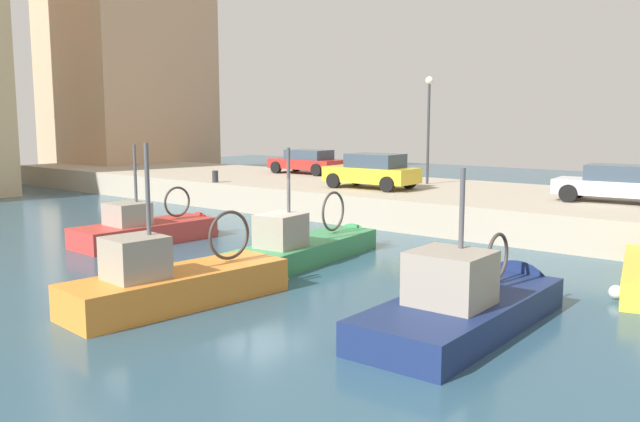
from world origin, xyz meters
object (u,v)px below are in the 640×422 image
fishing_boat_navy (472,317)px  parked_car_yellow (372,171)px  quay_streetlamp (429,112)px  mooring_bollard_mid (215,177)px  parked_car_white (615,183)px  fishing_boat_green (309,255)px  fishing_boat_orange (189,297)px  fishing_boat_red (154,238)px  parked_car_red (307,161)px

fishing_boat_navy → parked_car_yellow: (11.13, 10.27, 1.81)m
fishing_boat_navy → quay_streetlamp: (14.29, 9.43, 4.31)m
mooring_bollard_mid → quay_streetlamp: bearing=-54.9°
parked_car_white → quay_streetlamp: quay_streetlamp is taller
fishing_boat_navy → parked_car_yellow: fishing_boat_navy is taller
fishing_boat_green → fishing_boat_navy: 7.20m
fishing_boat_green → parked_car_white: 11.72m
fishing_boat_orange → quay_streetlamp: (16.94, 3.63, 4.33)m
fishing_boat_red → fishing_boat_orange: 8.04m
fishing_boat_navy → mooring_bollard_mid: 19.53m
mooring_bollard_mid → quay_streetlamp: quay_streetlamp is taller
quay_streetlamp → fishing_boat_red: bearing=165.7°
fishing_boat_red → mooring_bollard_mid: 8.68m
fishing_boat_red → quay_streetlamp: size_ratio=1.17×
fishing_boat_green → quay_streetlamp: bearing=13.3°
fishing_boat_orange → parked_car_yellow: size_ratio=1.52×
parked_car_white → mooring_bollard_mid: 17.12m
parked_car_yellow → fishing_boat_orange: bearing=-162.0°
parked_car_white → quay_streetlamp: 9.12m
fishing_boat_navy → parked_car_red: size_ratio=1.57×
parked_car_red → parked_car_yellow: (-3.91, -7.02, 0.08)m
fishing_boat_navy → parked_car_white: (12.67, 0.82, 1.75)m
fishing_boat_red → fishing_boat_orange: (-4.19, -6.87, 0.02)m
parked_car_white → fishing_boat_navy: bearing=-176.3°
fishing_boat_green → parked_car_white: bearing=-30.4°
fishing_boat_red → fishing_boat_green: bearing=-79.2°
fishing_boat_orange → quay_streetlamp: quay_streetlamp is taller
parked_car_yellow → parked_car_red: bearing=60.9°
fishing_boat_red → quay_streetlamp: bearing=-14.3°
parked_car_yellow → mooring_bollard_mid: size_ratio=7.33×
fishing_boat_navy → parked_car_red: (15.04, 17.29, 1.73)m
parked_car_red → parked_car_white: parked_car_white is taller
fishing_boat_orange → parked_car_red: size_ratio=1.48×
parked_car_yellow → quay_streetlamp: (3.16, -0.84, 2.50)m
fishing_boat_red → parked_car_red: fishing_boat_red is taller
parked_car_white → mooring_bollard_mid: bearing=103.6°
parked_car_yellow → mooring_bollard_mid: (-2.49, 7.19, -0.48)m
fishing_boat_navy → mooring_bollard_mid: size_ratio=11.88×
fishing_boat_navy → fishing_boat_red: bearing=83.0°
fishing_boat_navy → parked_car_red: bearing=49.0°
fishing_boat_red → parked_car_red: bearing=18.9°
mooring_bollard_mid → quay_streetlamp: 10.26m
fishing_boat_red → fishing_boat_navy: size_ratio=0.87×
fishing_boat_orange → quay_streetlamp: size_ratio=1.27×
parked_car_red → fishing_boat_navy: bearing=-131.0°
fishing_boat_navy → quay_streetlamp: bearing=33.4°
fishing_boat_red → fishing_boat_green: fishing_boat_green is taller
parked_car_white → fishing_boat_green: bearing=149.6°
parked_car_yellow → quay_streetlamp: quay_streetlamp is taller
fishing_boat_green → mooring_bollard_mid: fishing_boat_green is taller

